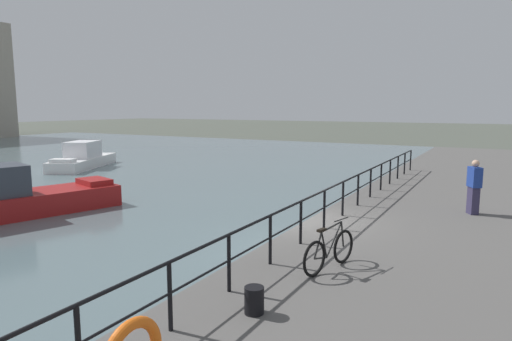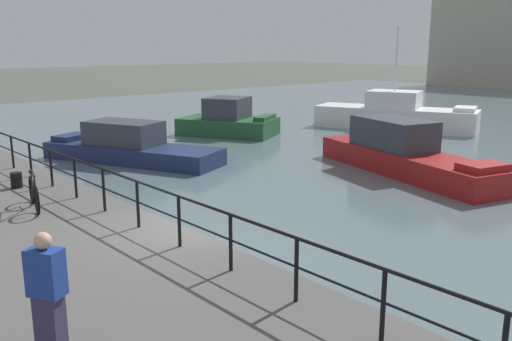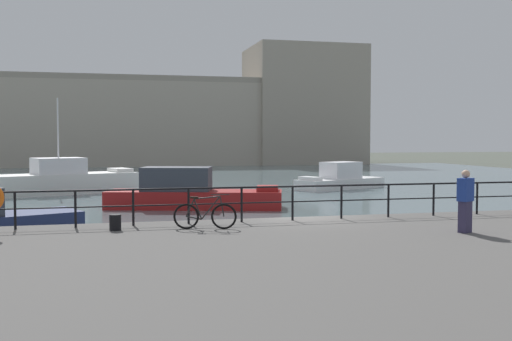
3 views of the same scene
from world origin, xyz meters
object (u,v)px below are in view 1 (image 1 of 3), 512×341
Objects in this scene: mooring_bollard at (254,300)px; parked_bicycle at (329,251)px; standing_person at (474,187)px; moored_blue_motorboat at (83,158)px.

parked_bicycle is at bearing -9.07° from mooring_bollard.
standing_person is (9.13, -2.65, 0.64)m from mooring_bollard.
parked_bicycle is (-13.23, -23.26, 0.72)m from moored_blue_motorboat.
parked_bicycle is 7.09m from standing_person.
mooring_bollard is at bearing 44.16° from standing_person.
mooring_bollard is at bearing -175.29° from parked_bicycle.
moored_blue_motorboat is 26.77m from parked_bicycle.
parked_bicycle is 3.94× the size of mooring_bollard.
standing_person is (-6.53, -25.52, 1.20)m from moored_blue_motorboat.
moored_blue_motorboat is 26.37m from standing_person.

